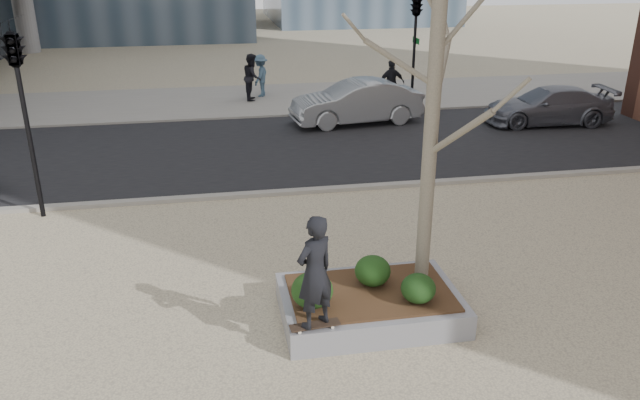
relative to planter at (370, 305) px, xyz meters
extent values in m
plane|color=#C2B38E|center=(-1.00, 0.00, -0.23)|extent=(120.00, 120.00, 0.00)
cube|color=black|center=(-1.00, 10.00, -0.21)|extent=(60.00, 8.00, 0.02)
cube|color=gray|center=(-1.00, 17.00, -0.21)|extent=(60.00, 6.00, 0.02)
cube|color=gray|center=(0.00, 0.00, 0.00)|extent=(3.00, 2.00, 0.45)
cube|color=#382314|center=(0.00, 0.00, 0.25)|extent=(2.70, 1.70, 0.04)
ellipsoid|color=black|center=(-1.04, -0.28, 0.55)|extent=(0.68, 0.68, 0.58)
ellipsoid|color=#153A12|center=(0.09, 0.23, 0.53)|extent=(0.62, 0.62, 0.52)
ellipsoid|color=black|center=(0.68, -0.45, 0.51)|extent=(0.57, 0.57, 0.48)
imported|color=black|center=(-1.10, -0.87, 1.20)|extent=(0.79, 0.71, 1.81)
imported|color=#919498|center=(2.73, 12.50, 0.56)|extent=(4.80, 2.16, 1.53)
imported|color=slate|center=(9.46, 11.21, 0.45)|extent=(4.63, 2.16, 1.31)
imported|color=black|center=(-0.63, 16.93, 0.75)|extent=(0.83, 1.00, 1.90)
imported|color=#43617A|center=(-0.24, 17.55, 0.68)|extent=(1.04, 1.30, 1.76)
imported|color=black|center=(4.69, 14.75, 0.72)|extent=(1.10, 0.52, 1.83)
camera|label=1|loc=(-2.48, -8.89, 5.63)|focal=35.00mm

